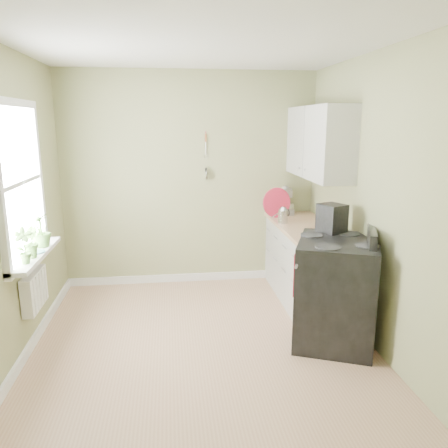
{
  "coord_description": "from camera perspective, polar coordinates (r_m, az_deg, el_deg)",
  "views": [
    {
      "loc": [
        -0.27,
        -3.74,
        2.07
      ],
      "look_at": [
        0.28,
        0.55,
        1.06
      ],
      "focal_mm": 35.0,
      "sensor_mm": 36.0,
      "label": 1
    }
  ],
  "objects": [
    {
      "name": "floor",
      "position": [
        4.29,
        -2.83,
        -15.88
      ],
      "size": [
        3.2,
        3.6,
        0.02
      ],
      "primitive_type": "cube",
      "color": "#A2785A",
      "rests_on": "ground"
    },
    {
      "name": "ceiling",
      "position": [
        3.81,
        -3.33,
        22.79
      ],
      "size": [
        3.2,
        3.6,
        0.02
      ],
      "primitive_type": "cube",
      "color": "white",
      "rests_on": "wall_back"
    },
    {
      "name": "wall_back",
      "position": [
        5.61,
        -4.43,
        5.73
      ],
      "size": [
        3.2,
        0.02,
        2.7
      ],
      "primitive_type": "cube",
      "color": "#929565",
      "rests_on": "floor"
    },
    {
      "name": "wall_left",
      "position": [
        4.04,
        -26.48,
        1.48
      ],
      "size": [
        0.02,
        3.6,
        2.7
      ],
      "primitive_type": "cube",
      "color": "#929565",
      "rests_on": "floor"
    },
    {
      "name": "wall_right",
      "position": [
        4.25,
        19.16,
        2.65
      ],
      "size": [
        0.02,
        3.6,
        2.7
      ],
      "primitive_type": "cube",
      "color": "#929565",
      "rests_on": "floor"
    },
    {
      "name": "base_cabinets",
      "position": [
        5.26,
        10.57,
        -5.21
      ],
      "size": [
        0.6,
        1.6,
        0.87
      ],
      "primitive_type": "cube",
      "color": "silver",
      "rests_on": "floor"
    },
    {
      "name": "countertop",
      "position": [
        5.13,
        10.68,
        -0.39
      ],
      "size": [
        0.64,
        1.6,
        0.04
      ],
      "primitive_type": "cube",
      "color": "tan",
      "rests_on": "base_cabinets"
    },
    {
      "name": "upper_cabinets",
      "position": [
        5.13,
        12.25,
        10.39
      ],
      "size": [
        0.35,
        1.4,
        0.8
      ],
      "primitive_type": "cube",
      "color": "silver",
      "rests_on": "wall_right"
    },
    {
      "name": "window",
      "position": [
        4.28,
        -25.13,
        4.92
      ],
      "size": [
        0.06,
        1.14,
        1.44
      ],
      "color": "white",
      "rests_on": "wall_left"
    },
    {
      "name": "window_sill",
      "position": [
        4.39,
        -23.37,
        -3.69
      ],
      "size": [
        0.18,
        1.14,
        0.04
      ],
      "primitive_type": "cube",
      "color": "white",
      "rests_on": "wall_left"
    },
    {
      "name": "radiator",
      "position": [
        4.46,
        -23.53,
        -7.94
      ],
      "size": [
        0.12,
        0.5,
        0.35
      ],
      "primitive_type": "cube",
      "color": "white",
      "rests_on": "wall_left"
    },
    {
      "name": "wall_utensils",
      "position": [
        5.57,
        -2.38,
        7.92
      ],
      "size": [
        0.02,
        0.14,
        0.58
      ],
      "color": "tan",
      "rests_on": "wall_back"
    },
    {
      "name": "stove",
      "position": [
        4.33,
        14.4,
        -8.41
      ],
      "size": [
        1.01,
        1.03,
        1.14
      ],
      "color": "black",
      "rests_on": "floor"
    },
    {
      "name": "stand_mixer",
      "position": [
        5.73,
        8.23,
        2.85
      ],
      "size": [
        0.23,
        0.32,
        0.35
      ],
      "color": "#B2B2B7",
      "rests_on": "countertop"
    },
    {
      "name": "kettle",
      "position": [
        5.17,
        7.71,
        1.18
      ],
      "size": [
        0.19,
        0.11,
        0.2
      ],
      "color": "silver",
      "rests_on": "countertop"
    },
    {
      "name": "coffee_maker",
      "position": [
        4.45,
        13.83,
        0.02
      ],
      "size": [
        0.29,
        0.31,
        0.38
      ],
      "color": "black",
      "rests_on": "countertop"
    },
    {
      "name": "red_tray",
      "position": [
        5.46,
        6.9,
        2.78
      ],
      "size": [
        0.38,
        0.15,
        0.37
      ],
      "primitive_type": "cylinder",
      "rotation": [
        1.45,
        0.0,
        0.25
      ],
      "color": "#B71E3C",
      "rests_on": "countertop"
    },
    {
      "name": "jar",
      "position": [
        4.6,
        11.26,
        -1.15
      ],
      "size": [
        0.08,
        0.08,
        0.09
      ],
      "color": "#BAB396",
      "rests_on": "countertop"
    },
    {
      "name": "plant_a",
      "position": [
        4.04,
        -24.73,
        -2.59
      ],
      "size": [
        0.2,
        0.16,
        0.32
      ],
      "primitive_type": "imported",
      "rotation": [
        0.0,
        0.0,
        0.33
      ],
      "color": "#4B7730",
      "rests_on": "window_sill"
    },
    {
      "name": "plant_b",
      "position": [
        4.22,
        -23.97,
        -2.19
      ],
      "size": [
        0.18,
        0.19,
        0.28
      ],
      "primitive_type": "imported",
      "rotation": [
        0.0,
        0.0,
        2.03
      ],
      "color": "#4B7730",
      "rests_on": "window_sill"
    },
    {
      "name": "plant_c",
      "position": [
        4.53,
        -22.79,
        -0.79
      ],
      "size": [
        0.21,
        0.21,
        0.32
      ],
      "primitive_type": "imported",
      "rotation": [
        0.0,
        0.0,
        4.5
      ],
      "color": "#4B7730",
      "rests_on": "window_sill"
    }
  ]
}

